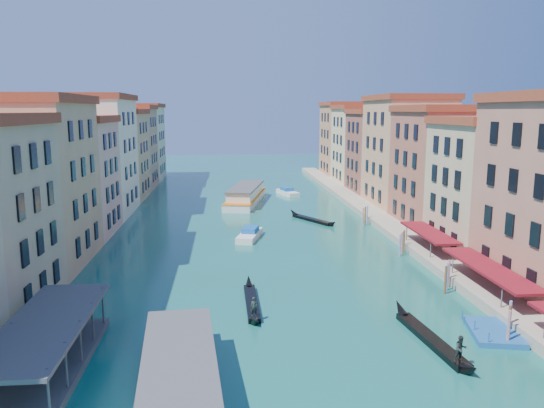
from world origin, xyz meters
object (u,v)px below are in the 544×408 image
(vaporetto_far, at_px, (246,195))
(gondola_fore, at_px, (252,301))
(vaporetto_near, at_px, (180,390))
(gondola_right, at_px, (433,338))
(blue_dock, at_px, (494,332))
(vaporetto_stop, at_px, (48,352))

(vaporetto_far, height_order, gondola_fore, vaporetto_far)
(vaporetto_far, bearing_deg, vaporetto_near, -83.84)
(gondola_right, bearing_deg, vaporetto_far, 93.85)
(gondola_right, distance_m, blue_dock, 5.88)
(blue_dock, bearing_deg, vaporetto_near, -147.48)
(vaporetto_near, height_order, blue_dock, vaporetto_near)
(vaporetto_stop, relative_size, gondola_fore, 1.36)
(gondola_fore, xyz_separation_m, gondola_right, (13.79, -9.74, 0.11))
(vaporetto_stop, xyz_separation_m, blue_dock, (34.50, 3.11, -1.21))
(vaporetto_near, relative_size, gondola_right, 1.62)
(vaporetto_near, xyz_separation_m, gondola_right, (19.08, 7.85, -0.92))
(vaporetto_near, height_order, vaporetto_far, vaporetto_far)
(vaporetto_stop, height_order, gondola_right, vaporetto_stop)
(gondola_right, height_order, blue_dock, gondola_right)
(vaporetto_stop, bearing_deg, gondola_right, 3.68)
(vaporetto_stop, bearing_deg, vaporetto_near, -31.78)
(gondola_right, xyz_separation_m, blue_dock, (5.74, 1.26, -0.28))
(vaporetto_far, bearing_deg, gondola_right, -68.23)
(gondola_fore, distance_m, blue_dock, 21.29)
(vaporetto_far, distance_m, gondola_fore, 57.04)
(vaporetto_near, relative_size, gondola_fore, 1.80)
(vaporetto_far, bearing_deg, gondola_fore, -80.22)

